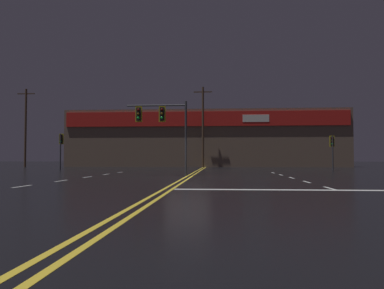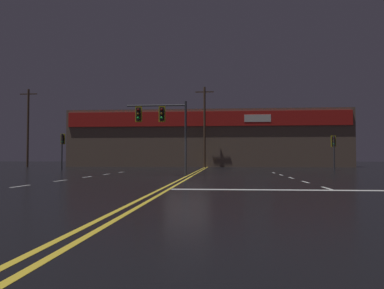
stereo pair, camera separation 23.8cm
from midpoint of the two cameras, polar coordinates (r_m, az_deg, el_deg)
name	(u,v)px [view 2 (the right image)]	position (r m, az deg, el deg)	size (l,w,h in m)	color
ground_plane	(187,177)	(21.30, -0.46, -5.04)	(200.00, 200.00, 0.00)	black
road_markings	(208,179)	(19.47, 2.79, -5.30)	(17.27, 60.00, 0.01)	gold
traffic_signal_median	(160,120)	(23.60, -4.56, 3.80)	(3.80, 0.36, 4.66)	#38383D
traffic_signal_corner_northeast	(334,145)	(35.44, 20.96, -0.06)	(0.42, 0.36, 3.10)	#38383D
traffic_signal_corner_northwest	(62,143)	(37.02, -18.96, 0.18)	(0.42, 0.36, 3.39)	#38383D
building_backdrop	(208,140)	(51.00, 2.58, 0.74)	(35.67, 10.23, 7.21)	brown
utility_pole_row	(221,121)	(44.97, 4.56, 3.56)	(47.26, 0.26, 12.17)	#4C3828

